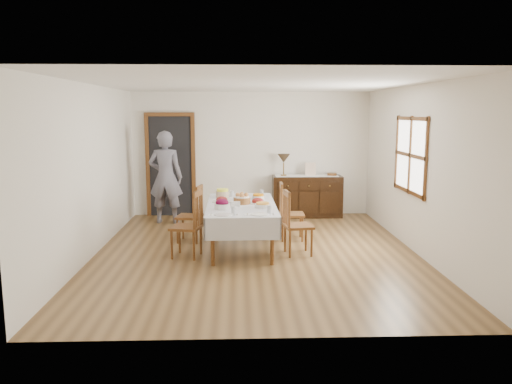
{
  "coord_description": "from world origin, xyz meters",
  "views": [
    {
      "loc": [
        -0.27,
        -7.57,
        2.18
      ],
      "look_at": [
        0.0,
        0.1,
        0.95
      ],
      "focal_mm": 35.0,
      "sensor_mm": 36.0,
      "label": 1
    }
  ],
  "objects_px": {
    "dining_table": "(241,209)",
    "sideboard": "(307,196)",
    "chair_left_far": "(192,213)",
    "chair_right_far": "(289,211)",
    "table_lamp": "(284,159)",
    "chair_left_near": "(190,224)",
    "chair_right_near": "(295,222)",
    "person": "(166,174)"
  },
  "relations": [
    {
      "from": "dining_table",
      "to": "chair_right_near",
      "type": "distance_m",
      "value": 0.92
    },
    {
      "from": "dining_table",
      "to": "chair_right_far",
      "type": "height_order",
      "value": "chair_right_far"
    },
    {
      "from": "chair_left_far",
      "to": "chair_right_far",
      "type": "distance_m",
      "value": 1.65
    },
    {
      "from": "chair_right_far",
      "to": "table_lamp",
      "type": "xyz_separation_m",
      "value": [
        0.07,
        1.9,
        0.72
      ]
    },
    {
      "from": "chair_right_near",
      "to": "chair_left_far",
      "type": "bearing_deg",
      "value": 56.16
    },
    {
      "from": "dining_table",
      "to": "chair_left_near",
      "type": "relative_size",
      "value": 2.08
    },
    {
      "from": "dining_table",
      "to": "table_lamp",
      "type": "xyz_separation_m",
      "value": [
        0.89,
        2.44,
        0.58
      ]
    },
    {
      "from": "chair_left_far",
      "to": "sideboard",
      "type": "height_order",
      "value": "chair_left_far"
    },
    {
      "from": "chair_left_near",
      "to": "chair_right_far",
      "type": "distance_m",
      "value": 1.89
    },
    {
      "from": "table_lamp",
      "to": "chair_right_far",
      "type": "bearing_deg",
      "value": -92.23
    },
    {
      "from": "dining_table",
      "to": "chair_left_near",
      "type": "distance_m",
      "value": 0.92
    },
    {
      "from": "sideboard",
      "to": "table_lamp",
      "type": "xyz_separation_m",
      "value": [
        -0.5,
        -0.01,
        0.79
      ]
    },
    {
      "from": "dining_table",
      "to": "chair_left_far",
      "type": "bearing_deg",
      "value": 150.56
    },
    {
      "from": "chair_left_near",
      "to": "chair_right_near",
      "type": "bearing_deg",
      "value": 105.8
    },
    {
      "from": "chair_right_near",
      "to": "table_lamp",
      "type": "distance_m",
      "value": 2.91
    },
    {
      "from": "person",
      "to": "table_lamp",
      "type": "xyz_separation_m",
      "value": [
        2.37,
        0.49,
        0.25
      ]
    },
    {
      "from": "chair_left_far",
      "to": "sideboard",
      "type": "xyz_separation_m",
      "value": [
        2.22,
        1.99,
        -0.05
      ]
    },
    {
      "from": "dining_table",
      "to": "chair_left_far",
      "type": "distance_m",
      "value": 0.96
    },
    {
      "from": "dining_table",
      "to": "chair_right_near",
      "type": "height_order",
      "value": "chair_right_near"
    },
    {
      "from": "dining_table",
      "to": "person",
      "type": "relative_size",
      "value": 1.1
    },
    {
      "from": "person",
      "to": "sideboard",
      "type": "bearing_deg",
      "value": -165.76
    },
    {
      "from": "chair_left_far",
      "to": "person",
      "type": "height_order",
      "value": "person"
    },
    {
      "from": "chair_left_far",
      "to": "chair_right_far",
      "type": "xyz_separation_m",
      "value": [
        1.65,
        0.08,
        0.01
      ]
    },
    {
      "from": "chair_right_near",
      "to": "person",
      "type": "distance_m",
      "value": 3.31
    },
    {
      "from": "chair_right_near",
      "to": "chair_right_far",
      "type": "xyz_separation_m",
      "value": [
        -0.0,
        0.92,
        -0.01
      ]
    },
    {
      "from": "chair_left_far",
      "to": "chair_right_near",
      "type": "bearing_deg",
      "value": 73.39
    },
    {
      "from": "chair_left_far",
      "to": "chair_right_near",
      "type": "height_order",
      "value": "chair_right_near"
    },
    {
      "from": "chair_right_near",
      "to": "sideboard",
      "type": "xyz_separation_m",
      "value": [
        0.57,
        2.83,
        -0.07
      ]
    },
    {
      "from": "sideboard",
      "to": "person",
      "type": "height_order",
      "value": "person"
    },
    {
      "from": "person",
      "to": "table_lamp",
      "type": "height_order",
      "value": "person"
    },
    {
      "from": "chair_left_far",
      "to": "table_lamp",
      "type": "height_order",
      "value": "table_lamp"
    },
    {
      "from": "chair_right_near",
      "to": "sideboard",
      "type": "bearing_deg",
      "value": -18.46
    },
    {
      "from": "person",
      "to": "chair_right_far",
      "type": "bearing_deg",
      "value": 152.89
    },
    {
      "from": "dining_table",
      "to": "sideboard",
      "type": "height_order",
      "value": "sideboard"
    },
    {
      "from": "chair_left_far",
      "to": "chair_right_far",
      "type": "relative_size",
      "value": 0.98
    },
    {
      "from": "sideboard",
      "to": "chair_right_near",
      "type": "bearing_deg",
      "value": -101.42
    },
    {
      "from": "dining_table",
      "to": "sideboard",
      "type": "relative_size",
      "value": 1.48
    },
    {
      "from": "chair_right_far",
      "to": "dining_table",
      "type": "bearing_deg",
      "value": 124.95
    },
    {
      "from": "chair_left_near",
      "to": "dining_table",
      "type": "bearing_deg",
      "value": 133.09
    },
    {
      "from": "chair_right_far",
      "to": "sideboard",
      "type": "height_order",
      "value": "chair_right_far"
    },
    {
      "from": "chair_left_near",
      "to": "chair_right_near",
      "type": "relative_size",
      "value": 1.02
    },
    {
      "from": "chair_right_near",
      "to": "person",
      "type": "relative_size",
      "value": 0.51
    }
  ]
}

